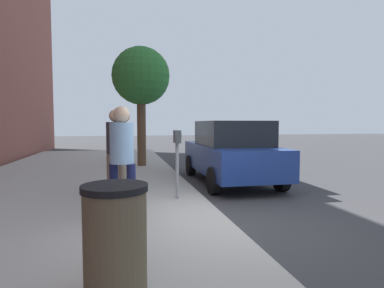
{
  "coord_description": "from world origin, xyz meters",
  "views": [
    {
      "loc": [
        -4.92,
        1.67,
        1.7
      ],
      "look_at": [
        1.44,
        0.27,
        1.27
      ],
      "focal_mm": 29.52,
      "sensor_mm": 36.0,
      "label": 1
    }
  ],
  "objects_px": {
    "pedestrian_at_meter": "(123,146)",
    "street_tree": "(141,77)",
    "parking_officer": "(116,143)",
    "pedestrian_bystander": "(122,150)",
    "parked_sedan_near": "(231,152)",
    "parking_meter": "(177,149)",
    "trash_bin": "(115,240)",
    "traffic_signal": "(141,106)"
  },
  "relations": [
    {
      "from": "parked_sedan_near",
      "to": "trash_bin",
      "type": "relative_size",
      "value": 4.39
    },
    {
      "from": "pedestrian_at_meter",
      "to": "traffic_signal",
      "type": "xyz_separation_m",
      "value": [
        9.93,
        -0.91,
        1.33
      ]
    },
    {
      "from": "street_tree",
      "to": "trash_bin",
      "type": "xyz_separation_m",
      "value": [
        -8.91,
        0.76,
        -2.72
      ]
    },
    {
      "from": "traffic_signal",
      "to": "trash_bin",
      "type": "relative_size",
      "value": 3.56
    },
    {
      "from": "street_tree",
      "to": "traffic_signal",
      "type": "height_order",
      "value": "street_tree"
    },
    {
      "from": "parking_officer",
      "to": "pedestrian_bystander",
      "type": "bearing_deg",
      "value": -48.82
    },
    {
      "from": "parked_sedan_near",
      "to": "traffic_signal",
      "type": "height_order",
      "value": "traffic_signal"
    },
    {
      "from": "pedestrian_at_meter",
      "to": "pedestrian_bystander",
      "type": "xyz_separation_m",
      "value": [
        -0.94,
        0.03,
        0.0
      ]
    },
    {
      "from": "pedestrian_bystander",
      "to": "street_tree",
      "type": "relative_size",
      "value": 0.42
    },
    {
      "from": "parking_meter",
      "to": "pedestrian_at_meter",
      "type": "relative_size",
      "value": 0.77
    },
    {
      "from": "traffic_signal",
      "to": "trash_bin",
      "type": "bearing_deg",
      "value": 175.77
    },
    {
      "from": "parked_sedan_near",
      "to": "street_tree",
      "type": "relative_size",
      "value": 1.02
    },
    {
      "from": "pedestrian_bystander",
      "to": "parked_sedan_near",
      "type": "distance_m",
      "value": 4.35
    },
    {
      "from": "parking_officer",
      "to": "trash_bin",
      "type": "xyz_separation_m",
      "value": [
        -4.3,
        -0.07,
        -0.6
      ]
    },
    {
      "from": "pedestrian_at_meter",
      "to": "street_tree",
      "type": "distance_m",
      "value": 5.82
    },
    {
      "from": "traffic_signal",
      "to": "trash_bin",
      "type": "xyz_separation_m",
      "value": [
        -13.48,
        1.0,
        -1.92
      ]
    },
    {
      "from": "traffic_signal",
      "to": "parked_sedan_near",
      "type": "bearing_deg",
      "value": -164.89
    },
    {
      "from": "parking_meter",
      "to": "pedestrian_bystander",
      "type": "xyz_separation_m",
      "value": [
        -0.93,
        1.11,
        0.08
      ]
    },
    {
      "from": "pedestrian_at_meter",
      "to": "trash_bin",
      "type": "height_order",
      "value": "pedestrian_at_meter"
    },
    {
      "from": "parking_meter",
      "to": "street_tree",
      "type": "xyz_separation_m",
      "value": [
        5.37,
        0.41,
        2.21
      ]
    },
    {
      "from": "trash_bin",
      "to": "parked_sedan_near",
      "type": "bearing_deg",
      "value": -28.48
    },
    {
      "from": "parking_officer",
      "to": "traffic_signal",
      "type": "height_order",
      "value": "traffic_signal"
    },
    {
      "from": "parking_meter",
      "to": "trash_bin",
      "type": "relative_size",
      "value": 1.4
    },
    {
      "from": "parked_sedan_near",
      "to": "trash_bin",
      "type": "bearing_deg",
      "value": 151.52
    },
    {
      "from": "parking_meter",
      "to": "pedestrian_bystander",
      "type": "relative_size",
      "value": 0.77
    },
    {
      "from": "parking_officer",
      "to": "trash_bin",
      "type": "distance_m",
      "value": 4.34
    },
    {
      "from": "pedestrian_at_meter",
      "to": "pedestrian_bystander",
      "type": "height_order",
      "value": "pedestrian_bystander"
    },
    {
      "from": "pedestrian_bystander",
      "to": "parking_meter",
      "type": "bearing_deg",
      "value": -6.2
    },
    {
      "from": "parked_sedan_near",
      "to": "street_tree",
      "type": "distance_m",
      "value": 4.68
    },
    {
      "from": "parked_sedan_near",
      "to": "parking_officer",
      "type": "bearing_deg",
      "value": 113.97
    },
    {
      "from": "street_tree",
      "to": "parking_meter",
      "type": "bearing_deg",
      "value": -175.66
    },
    {
      "from": "parking_meter",
      "to": "pedestrian_bystander",
      "type": "distance_m",
      "value": 1.45
    },
    {
      "from": "street_tree",
      "to": "trash_bin",
      "type": "distance_m",
      "value": 9.35
    },
    {
      "from": "pedestrian_at_meter",
      "to": "trash_bin",
      "type": "distance_m",
      "value": 3.6
    },
    {
      "from": "parking_officer",
      "to": "street_tree",
      "type": "distance_m",
      "value": 5.15
    },
    {
      "from": "street_tree",
      "to": "trash_bin",
      "type": "bearing_deg",
      "value": 175.12
    },
    {
      "from": "parked_sedan_near",
      "to": "street_tree",
      "type": "xyz_separation_m",
      "value": [
        3.21,
        2.33,
        2.48
      ]
    },
    {
      "from": "pedestrian_bystander",
      "to": "parked_sedan_near",
      "type": "bearing_deg",
      "value": -0.61
    },
    {
      "from": "parking_meter",
      "to": "traffic_signal",
      "type": "distance_m",
      "value": 10.04
    },
    {
      "from": "parking_meter",
      "to": "traffic_signal",
      "type": "xyz_separation_m",
      "value": [
        9.94,
        0.17,
        1.41
      ]
    },
    {
      "from": "trash_bin",
      "to": "traffic_signal",
      "type": "bearing_deg",
      "value": -4.23
    },
    {
      "from": "pedestrian_at_meter",
      "to": "trash_bin",
      "type": "bearing_deg",
      "value": -86.5
    }
  ]
}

